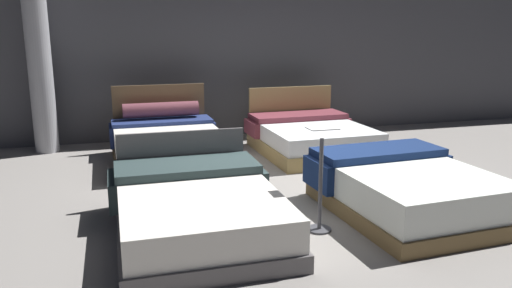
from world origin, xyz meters
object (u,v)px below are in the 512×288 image
price_sign (320,192)px  bed_1 (406,189)px  bed_2 (167,143)px  bed_3 (311,137)px  support_pillar (37,41)px  bed_0 (197,208)px

price_sign → bed_1: bearing=10.9°
bed_2 → bed_3: (2.25, -0.07, -0.02)m
bed_2 → bed_3: 2.25m
bed_3 → bed_2: bearing=176.8°
price_sign → support_pillar: (-2.93, 4.21, 1.35)m
bed_1 → price_sign: bearing=-172.2°
bed_0 → bed_2: bearing=89.4°
price_sign → support_pillar: 5.30m
bed_0 → price_sign: 1.21m
bed_0 → bed_3: bed_3 is taller
bed_0 → bed_1: 2.25m
price_sign → support_pillar: size_ratio=0.30×
bed_2 → price_sign: (1.14, -3.05, 0.13)m
bed_0 → bed_1: (2.25, -0.09, 0.01)m
bed_1 → bed_2: bed_2 is taller
bed_2 → bed_3: size_ratio=0.99×
bed_3 → price_sign: 3.18m
bed_3 → support_pillar: size_ratio=0.57×
bed_3 → price_sign: size_ratio=1.93×
bed_0 → bed_2: 2.74m
bed_3 → price_sign: bearing=-112.0°
bed_2 → support_pillar: 2.60m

